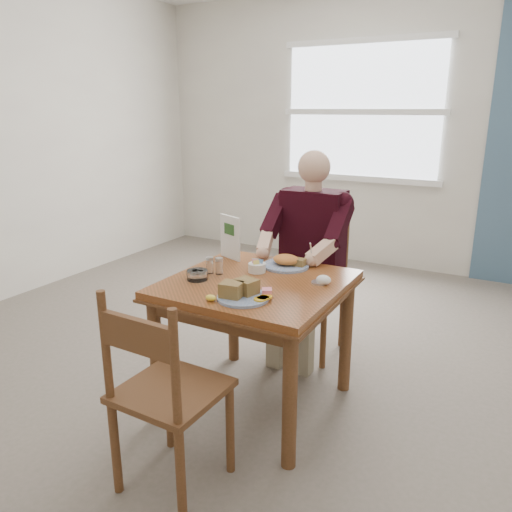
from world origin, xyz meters
The scene contains 16 objects.
floor centered at (0.00, 0.00, 0.00)m, with size 6.00×6.00×0.00m, color #635D50.
wall_back centered at (0.00, 3.00, 1.40)m, with size 5.50×5.50×0.00m, color silver.
lemon_wedge centered at (-0.05, -0.36, 0.77)m, with size 0.06×0.04×0.03m, color yellow.
napkin centered at (0.34, 0.12, 0.78)m, with size 0.08×0.07×0.05m, color white.
metal_dish centered at (0.31, 0.12, 0.76)m, with size 0.08×0.08×0.01m, color silver.
window centered at (-0.40, 2.97, 1.60)m, with size 1.72×0.04×1.42m.
table centered at (0.00, 0.00, 0.64)m, with size 0.92×0.92×0.75m.
chair_far centered at (0.00, 0.80, 0.48)m, with size 0.42×0.42×0.95m.
chair_near centered at (-0.02, -0.77, 0.48)m, with size 0.43×0.43×0.95m.
diner centered at (0.00, 0.71, 0.81)m, with size 0.53×0.56×1.39m.
near_plate centered at (0.07, -0.26, 0.78)m, with size 0.27×0.26×0.09m.
far_plate centered at (0.04, 0.30, 0.78)m, with size 0.28×0.28×0.07m.
caddy centered at (-0.07, 0.13, 0.78)m, with size 0.12×0.12×0.07m.
shakers centered at (-0.26, -0.01, 0.80)m, with size 0.10×0.06×0.09m.
creamer centered at (-0.28, -0.14, 0.78)m, with size 0.15×0.15×0.05m.
menu centered at (-0.34, 0.28, 0.89)m, with size 0.17×0.08×0.27m.
Camera 1 is at (1.22, -2.21, 1.64)m, focal length 35.00 mm.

